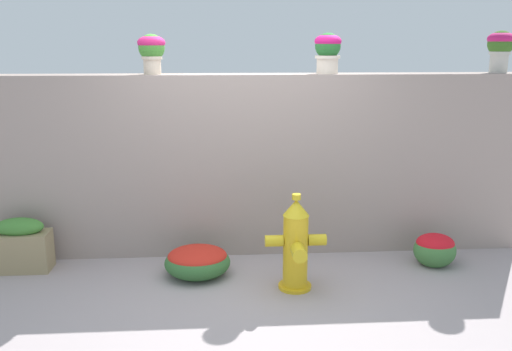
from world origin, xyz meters
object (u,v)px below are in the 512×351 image
at_px(potted_plant_2, 328,49).
at_px(flower_bush_left, 435,248).
at_px(potted_plant_1, 152,49).
at_px(potted_plant_3, 500,46).
at_px(fire_hydrant, 296,246).
at_px(planter_box, 21,245).
at_px(flower_bush_right, 197,260).

xyz_separation_m(potted_plant_2, flower_bush_left, (1.05, -0.54, -1.95)).
bearing_deg(potted_plant_1, potted_plant_3, 0.93).
bearing_deg(potted_plant_3, flower_bush_left, -142.37).
xyz_separation_m(potted_plant_1, fire_hydrant, (1.33, -0.98, -1.72)).
relative_size(potted_plant_1, potted_plant_2, 0.97).
distance_m(fire_hydrant, planter_box, 2.70).
height_order(potted_plant_1, flower_bush_left, potted_plant_1).
bearing_deg(potted_plant_3, potted_plant_1, -179.07).
height_order(fire_hydrant, flower_bush_left, fire_hydrant).
relative_size(potted_plant_2, flower_bush_right, 0.64).
bearing_deg(potted_plant_3, fire_hydrant, -155.31).
height_order(potted_plant_1, potted_plant_2, potted_plant_2).
distance_m(potted_plant_1, potted_plant_2, 1.76).
xyz_separation_m(flower_bush_left, flower_bush_right, (-2.38, -0.10, -0.02)).
xyz_separation_m(potted_plant_3, flower_bush_right, (-3.16, -0.70, -2.00)).
height_order(potted_plant_3, flower_bush_right, potted_plant_3).
bearing_deg(potted_plant_2, planter_box, -172.68).
distance_m(potted_plant_1, fire_hydrant, 2.38).
height_order(flower_bush_left, flower_bush_right, flower_bush_left).
bearing_deg(flower_bush_right, potted_plant_3, 12.45).
distance_m(flower_bush_left, flower_bush_right, 2.39).
distance_m(potted_plant_2, fire_hydrant, 2.03).
distance_m(potted_plant_1, flower_bush_right, 2.12).
xyz_separation_m(potted_plant_1, potted_plant_3, (3.58, 0.06, 0.03)).
bearing_deg(potted_plant_1, planter_box, -163.48).
distance_m(potted_plant_1, flower_bush_left, 3.46).
height_order(potted_plant_1, fire_hydrant, potted_plant_1).
height_order(potted_plant_3, flower_bush_left, potted_plant_3).
bearing_deg(potted_plant_2, flower_bush_left, -27.40).
distance_m(fire_hydrant, flower_bush_left, 1.56).
height_order(flower_bush_left, planter_box, planter_box).
bearing_deg(flower_bush_left, potted_plant_3, 37.63).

